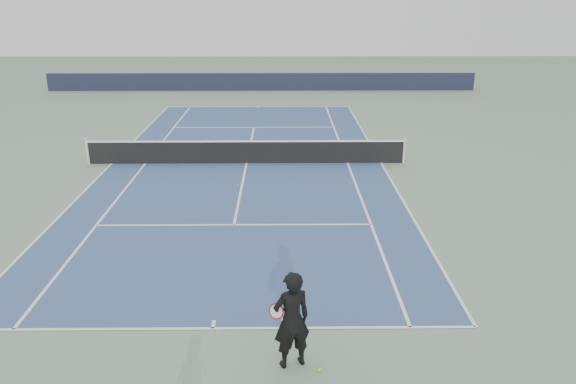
{
  "coord_description": "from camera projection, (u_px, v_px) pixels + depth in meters",
  "views": [
    {
      "loc": [
        1.46,
        -21.89,
        6.6
      ],
      "look_at": [
        1.62,
        -6.53,
        1.1
      ],
      "focal_mm": 35.0,
      "sensor_mm": 36.0,
      "label": 1
    }
  ],
  "objects": [
    {
      "name": "ground",
      "position": [
        247.0,
        163.0,
        22.82
      ],
      "size": [
        80.0,
        80.0,
        0.0
      ],
      "primitive_type": "plane",
      "color": "slate"
    },
    {
      "name": "court_surface",
      "position": [
        247.0,
        163.0,
        22.82
      ],
      "size": [
        10.97,
        23.77,
        0.01
      ],
      "primitive_type": "cube",
      "color": "#344E7C",
      "rests_on": "ground"
    },
    {
      "name": "tennis_net",
      "position": [
        246.0,
        152.0,
        22.65
      ],
      "size": [
        12.9,
        0.1,
        1.07
      ],
      "color": "silver",
      "rests_on": "ground"
    },
    {
      "name": "windscreen_far",
      "position": [
        261.0,
        82.0,
        39.45
      ],
      "size": [
        30.0,
        0.25,
        1.2
      ],
      "primitive_type": "cube",
      "color": "black",
      "rests_on": "ground"
    },
    {
      "name": "tennis_player",
      "position": [
        292.0,
        320.0,
        10.21
      ],
      "size": [
        0.88,
        0.74,
        1.93
      ],
      "color": "black",
      "rests_on": "ground"
    },
    {
      "name": "tennis_ball",
      "position": [
        319.0,
        370.0,
        10.32
      ],
      "size": [
        0.07,
        0.07,
        0.07
      ],
      "primitive_type": "sphere",
      "color": "yellow",
      "rests_on": "ground"
    }
  ]
}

